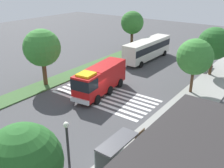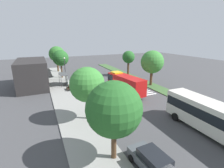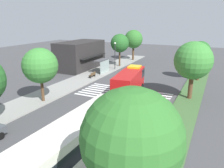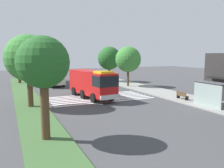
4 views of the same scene
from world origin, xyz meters
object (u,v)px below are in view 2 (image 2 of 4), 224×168
(fire_truck, at_px, (124,83))
(parked_car_west, at_px, (152,161))
(sidewalk_tree_west, at_px, (87,85))
(sidewalk_tree_far_west, at_px, (114,109))
(median_tree_center, at_px, (128,57))
(sidewalk_tree_east, at_px, (57,54))
(street_lamp, at_px, (65,67))
(bus_stop_shelter, at_px, (65,77))
(sidewalk_tree_center, at_px, (61,58))
(median_tree_west, at_px, (152,62))
(transit_bus, at_px, (216,118))
(bench_near_shelter, at_px, (68,88))

(fire_truck, bearing_deg, parked_car_west, 151.40)
(parked_car_west, xyz_separation_m, sidewalk_tree_west, (10.16, 2.20, 3.77))
(sidewalk_tree_far_west, relative_size, median_tree_center, 1.06)
(sidewalk_tree_west, distance_m, sidewalk_tree_east, 31.90)
(parked_car_west, height_order, street_lamp, street_lamp)
(street_lamp, bearing_deg, bus_stop_shelter, 168.94)
(sidewalk_tree_far_west, bearing_deg, bus_stop_shelter, 0.76)
(sidewalk_tree_center, xyz_separation_m, median_tree_west, (-14.64, -16.43, 0.05))
(street_lamp, bearing_deg, sidewalk_tree_far_west, 179.18)
(fire_truck, xyz_separation_m, sidewalk_tree_east, (24.97, 8.89, 3.22))
(fire_truck, bearing_deg, sidewalk_tree_far_west, 141.49)
(street_lamp, bearing_deg, sidewalk_tree_center, 7.00)
(sidewalk_tree_west, height_order, median_tree_center, sidewalk_tree_west)
(street_lamp, xyz_separation_m, sidewalk_tree_east, (11.51, 0.40, 1.81))
(fire_truck, relative_size, sidewalk_tree_center, 1.34)
(fire_truck, relative_size, parked_car_west, 2.00)
(transit_bus, xyz_separation_m, bench_near_shelter, (21.61, 11.44, -1.50))
(bus_stop_shelter, height_order, median_tree_center, median_tree_center)
(parked_car_west, height_order, sidewalk_tree_center, sidewalk_tree_center)
(sidewalk_tree_far_west, xyz_separation_m, median_tree_center, (26.59, -16.43, 0.21))
(sidewalk_tree_west, bearing_deg, median_tree_center, -41.01)
(street_lamp, xyz_separation_m, sidewalk_tree_west, (-20.39, 0.40, 1.25))
(street_lamp, distance_m, sidewalk_tree_west, 20.43)
(transit_bus, xyz_separation_m, sidewalk_tree_far_west, (1.23, 11.10, 2.60))
(fire_truck, distance_m, median_tree_west, 8.41)
(bus_stop_shelter, xyz_separation_m, sidewalk_tree_center, (6.97, -0.33, 3.13))
(fire_truck, xyz_separation_m, median_tree_center, (11.95, -7.54, 2.92))
(fire_truck, height_order, sidewalk_tree_center, sidewalk_tree_center)
(sidewalk_tree_far_west, height_order, sidewalk_tree_east, sidewalk_tree_east)
(bus_stop_shelter, relative_size, street_lamp, 0.65)
(sidewalk_tree_center, relative_size, median_tree_west, 0.94)
(fire_truck, distance_m, transit_bus, 16.01)
(sidewalk_tree_far_west, xyz_separation_m, sidewalk_tree_east, (39.60, 0.00, 0.50))
(sidewalk_tree_east, bearing_deg, fire_truck, -160.41)
(parked_car_west, bearing_deg, fire_truck, -24.60)
(sidewalk_tree_center, bearing_deg, fire_truck, -152.00)
(bench_near_shelter, distance_m, street_lamp, 8.23)
(bus_stop_shelter, height_order, sidewalk_tree_east, sidewalk_tree_east)
(bus_stop_shelter, bearing_deg, street_lamp, -11.06)
(fire_truck, height_order, transit_bus, fire_truck)
(bench_near_shelter, relative_size, sidewalk_tree_far_west, 0.23)
(sidewalk_tree_center, bearing_deg, sidewalk_tree_east, 0.00)
(fire_truck, relative_size, transit_bus, 0.77)
(transit_bus, bearing_deg, fire_truck, -171.29)
(bench_near_shelter, distance_m, sidewalk_tree_far_west, 20.79)
(bus_stop_shelter, relative_size, bench_near_shelter, 2.19)
(parked_car_west, bearing_deg, street_lamp, 0.13)
(transit_bus, distance_m, bench_near_shelter, 24.49)
(sidewalk_tree_east, bearing_deg, bench_near_shelter, 178.97)
(bus_stop_shelter, bearing_deg, fire_truck, -136.62)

